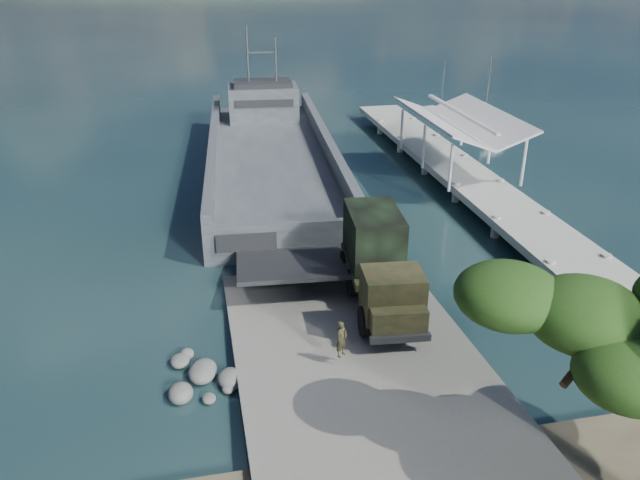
{
  "coord_description": "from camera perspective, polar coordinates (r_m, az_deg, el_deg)",
  "views": [
    {
      "loc": [
        -5.85,
        -21.34,
        15.64
      ],
      "look_at": [
        -0.18,
        6.0,
        2.7
      ],
      "focal_mm": 35.0,
      "sensor_mm": 36.0,
      "label": 1
    }
  ],
  "objects": [
    {
      "name": "ground",
      "position": [
        27.09,
        3.0,
        -10.43
      ],
      "size": [
        1400.0,
        1400.0,
        0.0
      ],
      "primitive_type": "plane",
      "color": "#172F37",
      "rests_on": "ground"
    },
    {
      "name": "soldier",
      "position": [
        25.27,
        1.98,
        -9.74
      ],
      "size": [
        0.68,
        0.68,
        1.59
      ],
      "primitive_type": "imported",
      "rotation": [
        0.0,
        0.0,
        0.76
      ],
      "color": "black",
      "rests_on": "boat_ramp"
    },
    {
      "name": "sailboat_near",
      "position": [
        60.44,
        14.72,
        9.45
      ],
      "size": [
        2.31,
        6.22,
        7.41
      ],
      "rotation": [
        0.0,
        0.0,
        -0.09
      ],
      "color": "silver",
      "rests_on": "ground"
    },
    {
      "name": "pier",
      "position": [
        46.49,
        12.91,
        6.65
      ],
      "size": [
        6.4,
        44.0,
        6.1
      ],
      "color": "#ABACA1",
      "rests_on": "ground"
    },
    {
      "name": "boat_ramp",
      "position": [
        26.17,
        3.57,
        -11.21
      ],
      "size": [
        10.0,
        18.0,
        0.5
      ],
      "primitive_type": "cube",
      "color": "gray",
      "rests_on": "ground"
    },
    {
      "name": "shoreline_rocks",
      "position": [
        26.86,
        -10.44,
        -11.22
      ],
      "size": [
        3.2,
        5.6,
        0.9
      ],
      "primitive_type": null,
      "color": "#545452",
      "rests_on": "ground"
    },
    {
      "name": "military_truck",
      "position": [
        29.3,
        5.43,
        -2.01
      ],
      "size": [
        3.4,
        8.63,
        3.91
      ],
      "rotation": [
        0.0,
        0.0,
        -0.09
      ],
      "color": "black",
      "rests_on": "boat_ramp"
    },
    {
      "name": "landing_craft",
      "position": [
        48.29,
        -4.48,
        6.98
      ],
      "size": [
        11.37,
        36.5,
        10.7
      ],
      "rotation": [
        0.0,
        0.0,
        -0.07
      ],
      "color": "#40454C",
      "rests_on": "ground"
    },
    {
      "name": "sailboat_far",
      "position": [
        67.36,
        11.04,
        11.27
      ],
      "size": [
        2.6,
        5.1,
        5.97
      ],
      "rotation": [
        0.0,
        0.0,
        0.25
      ],
      "color": "silver",
      "rests_on": "ground"
    }
  ]
}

